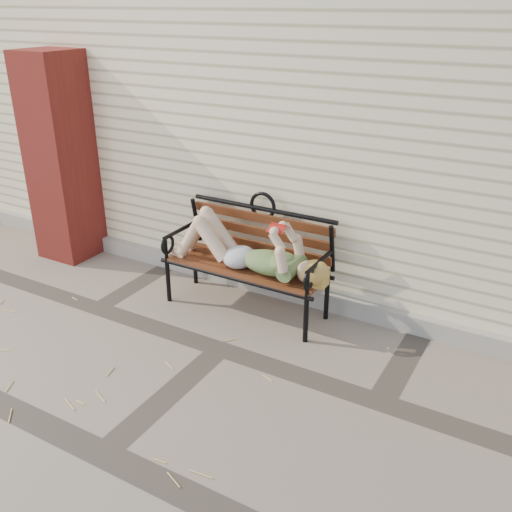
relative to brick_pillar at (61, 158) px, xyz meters
The scene contains 7 objects.
ground 2.62m from the brick_pillar, 18.06° to the right, with size 80.00×80.00×0.00m, color #76685B.
house_wall 3.26m from the brick_pillar, 44.37° to the left, with size 8.00×4.00×3.00m, color beige.
foundation_strip 2.49m from the brick_pillar, ahead, with size 8.00×0.10×0.15m, color #9B948C.
brick_pillar is the anchor object (origin of this frame).
garden_bench 2.20m from the brick_pillar, ahead, with size 1.49×0.59×0.96m.
reading_woman 2.21m from the brick_pillar, ahead, with size 1.40×0.32×0.44m.
straw_scatter 2.26m from the brick_pillar, 43.03° to the right, with size 2.57×1.63×0.01m.
Camera 1 is at (2.03, -3.01, 2.41)m, focal length 40.00 mm.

